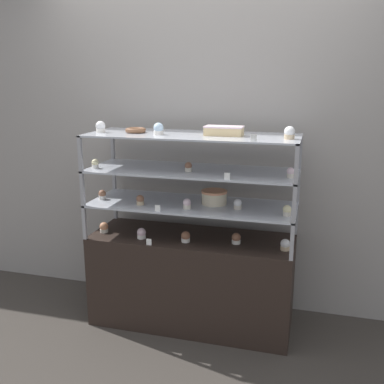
% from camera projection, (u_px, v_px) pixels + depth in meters
% --- Properties ---
extents(ground_plane, '(20.00, 20.00, 0.00)m').
position_uv_depth(ground_plane, '(192.00, 320.00, 3.35)').
color(ground_plane, '#38332D').
extents(back_wall, '(8.00, 0.05, 2.60)m').
position_uv_depth(back_wall, '(206.00, 140.00, 3.40)').
color(back_wall, gray).
rests_on(back_wall, ground_plane).
extents(display_base, '(1.43, 0.52, 0.66)m').
position_uv_depth(display_base, '(192.00, 279.00, 3.26)').
color(display_base, black).
rests_on(display_base, ground_plane).
extents(display_riser_lower, '(1.43, 0.52, 0.24)m').
position_uv_depth(display_riser_lower, '(192.00, 205.00, 3.13)').
color(display_riser_lower, '#99999E').
rests_on(display_riser_lower, display_base).
extents(display_riser_middle, '(1.43, 0.52, 0.24)m').
position_uv_depth(display_riser_middle, '(192.00, 172.00, 3.07)').
color(display_riser_middle, '#99999E').
rests_on(display_riser_middle, display_riser_lower).
extents(display_riser_upper, '(1.43, 0.52, 0.24)m').
position_uv_depth(display_riser_upper, '(192.00, 136.00, 3.01)').
color(display_riser_upper, '#99999E').
rests_on(display_riser_upper, display_riser_middle).
extents(layer_cake_centerpiece, '(0.18, 0.18, 0.10)m').
position_uv_depth(layer_cake_centerpiece, '(214.00, 197.00, 3.11)').
color(layer_cake_centerpiece, beige).
rests_on(layer_cake_centerpiece, display_riser_lower).
extents(sheet_cake_frosted, '(0.25, 0.13, 0.06)m').
position_uv_depth(sheet_cake_frosted, '(224.00, 131.00, 2.94)').
color(sheet_cake_frosted, '#DBBC84').
rests_on(sheet_cake_frosted, display_riser_upper).
extents(cupcake_0, '(0.06, 0.06, 0.07)m').
position_uv_depth(cupcake_0, '(104.00, 228.00, 3.26)').
color(cupcake_0, beige).
rests_on(cupcake_0, display_base).
extents(cupcake_1, '(0.06, 0.06, 0.07)m').
position_uv_depth(cupcake_1, '(141.00, 233.00, 3.14)').
color(cupcake_1, white).
rests_on(cupcake_1, display_base).
extents(cupcake_2, '(0.06, 0.06, 0.07)m').
position_uv_depth(cupcake_2, '(186.00, 237.00, 3.07)').
color(cupcake_2, white).
rests_on(cupcake_2, display_base).
extents(cupcake_3, '(0.06, 0.06, 0.07)m').
position_uv_depth(cupcake_3, '(236.00, 239.00, 3.04)').
color(cupcake_3, white).
rests_on(cupcake_3, display_base).
extents(cupcake_4, '(0.06, 0.06, 0.07)m').
position_uv_depth(cupcake_4, '(285.00, 245.00, 2.92)').
color(cupcake_4, '#CCB28C').
rests_on(cupcake_4, display_base).
extents(price_tag_0, '(0.04, 0.00, 0.04)m').
position_uv_depth(price_tag_0, '(149.00, 242.00, 3.01)').
color(price_tag_0, white).
rests_on(price_tag_0, display_base).
extents(cupcake_5, '(0.05, 0.05, 0.07)m').
position_uv_depth(cupcake_5, '(102.00, 195.00, 3.23)').
color(cupcake_5, white).
rests_on(cupcake_5, display_riser_lower).
extents(cupcake_6, '(0.05, 0.05, 0.07)m').
position_uv_depth(cupcake_6, '(140.00, 200.00, 3.09)').
color(cupcake_6, '#CCB28C').
rests_on(cupcake_6, display_riser_lower).
extents(cupcake_7, '(0.05, 0.05, 0.07)m').
position_uv_depth(cupcake_7, '(187.00, 204.00, 3.00)').
color(cupcake_7, beige).
rests_on(cupcake_7, display_riser_lower).
extents(cupcake_8, '(0.05, 0.05, 0.07)m').
position_uv_depth(cupcake_8, '(238.00, 204.00, 2.99)').
color(cupcake_8, beige).
rests_on(cupcake_8, display_riser_lower).
extents(cupcake_9, '(0.05, 0.05, 0.07)m').
position_uv_depth(cupcake_9, '(287.00, 211.00, 2.85)').
color(cupcake_9, beige).
rests_on(cupcake_9, display_riser_lower).
extents(price_tag_1, '(0.04, 0.00, 0.04)m').
position_uv_depth(price_tag_1, '(158.00, 208.00, 2.94)').
color(price_tag_1, white).
rests_on(price_tag_1, display_riser_lower).
extents(cupcake_10, '(0.05, 0.05, 0.07)m').
position_uv_depth(cupcake_10, '(95.00, 164.00, 3.11)').
color(cupcake_10, white).
rests_on(cupcake_10, display_riser_middle).
extents(cupcake_11, '(0.05, 0.05, 0.07)m').
position_uv_depth(cupcake_11, '(188.00, 167.00, 2.99)').
color(cupcake_11, beige).
rests_on(cupcake_11, display_riser_middle).
extents(cupcake_12, '(0.05, 0.05, 0.07)m').
position_uv_depth(cupcake_12, '(291.00, 173.00, 2.81)').
color(cupcake_12, beige).
rests_on(cupcake_12, display_riser_middle).
extents(price_tag_2, '(0.04, 0.00, 0.04)m').
position_uv_depth(price_tag_2, '(227.00, 176.00, 2.76)').
color(price_tag_2, white).
rests_on(price_tag_2, display_riser_middle).
extents(cupcake_13, '(0.07, 0.07, 0.08)m').
position_uv_depth(cupcake_13, '(101.00, 127.00, 3.10)').
color(cupcake_13, white).
rests_on(cupcake_13, display_riser_upper).
extents(cupcake_14, '(0.07, 0.07, 0.08)m').
position_uv_depth(cupcake_14, '(158.00, 129.00, 2.98)').
color(cupcake_14, white).
rests_on(cupcake_14, display_riser_upper).
extents(cupcake_15, '(0.07, 0.07, 0.08)m').
position_uv_depth(cupcake_15, '(290.00, 133.00, 2.77)').
color(cupcake_15, '#CCB28C').
rests_on(cupcake_15, display_riser_upper).
extents(price_tag_3, '(0.04, 0.00, 0.04)m').
position_uv_depth(price_tag_3, '(254.00, 138.00, 2.66)').
color(price_tag_3, white).
rests_on(price_tag_3, display_riser_upper).
extents(donut_glazed, '(0.14, 0.14, 0.03)m').
position_uv_depth(donut_glazed, '(136.00, 130.00, 3.10)').
color(donut_glazed, brown).
rests_on(donut_glazed, display_riser_upper).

